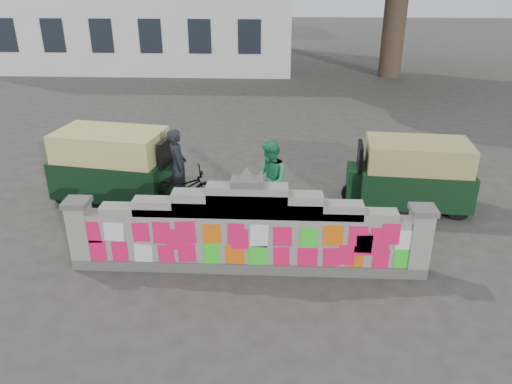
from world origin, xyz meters
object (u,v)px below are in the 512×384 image
cyclist_rider (178,176)px  rickshaw_left (116,165)px  rickshaw_right (412,173)px  pedestrian (270,180)px  cyclist_bike (179,190)px

cyclist_rider → rickshaw_left: bearing=54.6°
cyclist_rider → rickshaw_right: size_ratio=0.58×
cyclist_rider → rickshaw_right: cyclist_rider is taller
cyclist_rider → rickshaw_left: 1.64m
cyclist_rider → pedestrian: 2.06m
rickshaw_left → cyclist_rider: bearing=-8.6°
rickshaw_right → cyclist_rider: bearing=9.5°
cyclist_rider → rickshaw_left: size_ratio=0.53×
pedestrian → rickshaw_left: bearing=-115.2°
rickshaw_left → rickshaw_right: (6.80, -0.05, -0.06)m
cyclist_rider → cyclist_bike: bearing=-0.0°
pedestrian → rickshaw_right: pedestrian is taller
pedestrian → rickshaw_left: (-3.60, 0.77, -0.00)m
cyclist_bike → cyclist_rider: cyclist_rider is taller
cyclist_rider → rickshaw_left: (-1.56, 0.50, 0.04)m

